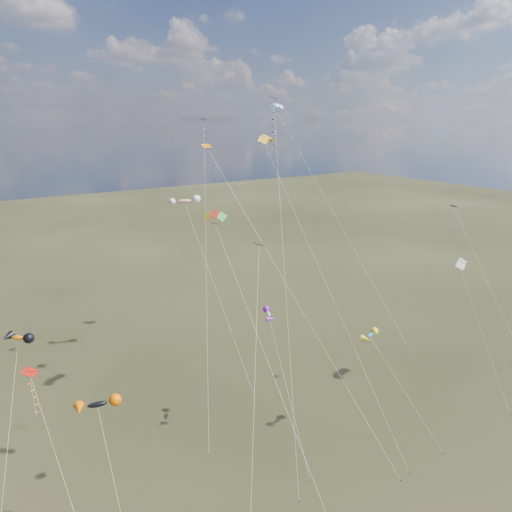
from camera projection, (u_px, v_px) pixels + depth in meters
ground at (363, 501)px, 41.82m from camera, size 400.00×400.00×0.00m
diamond_black_high at (275, 141)px, 53.72m from camera, size 11.91×21.29×36.30m
diamond_navy_tall at (205, 157)px, 58.75m from camera, size 11.27×20.30×33.80m
diamond_black_mid at (256, 356)px, 35.16m from camera, size 9.35×12.47×23.84m
diamond_red_low at (35, 399)px, 39.19m from camera, size 2.32×10.76×13.25m
diamond_navy_right at (454, 242)px, 55.56m from camera, size 2.63×18.63×23.71m
diamond_orange_center at (266, 248)px, 45.53m from camera, size 10.33×20.43×31.20m
parafoil_yellow at (267, 138)px, 51.66m from camera, size 4.42×22.86×32.42m
parafoil_blue_white at (279, 108)px, 67.80m from camera, size 12.01×21.16×36.17m
parafoil_striped at (463, 261)px, 57.81m from camera, size 3.46×10.75×17.14m
parafoil_tricolor at (216, 217)px, 40.40m from camera, size 2.50×19.39×26.08m
novelty_black_orange at (97, 405)px, 36.29m from camera, size 3.24×10.13×12.38m
novelty_orange_black at (18, 338)px, 42.58m from camera, size 5.97×11.46×14.61m
novelty_white_purple at (269, 314)px, 49.73m from camera, size 2.98×11.74×13.66m
novelty_redwhite_stripe at (185, 201)px, 64.86m from camera, size 4.02×18.34×23.16m
novelty_blue_yellow at (371, 335)px, 49.52m from camera, size 4.47×9.15×11.62m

